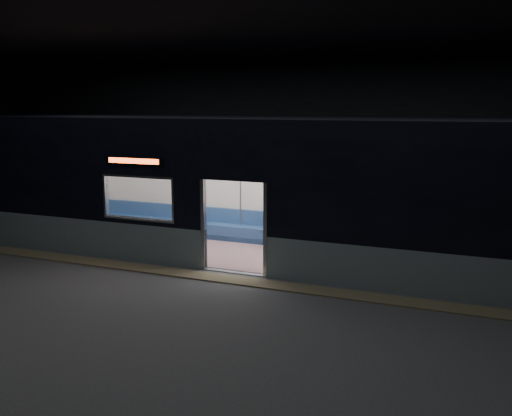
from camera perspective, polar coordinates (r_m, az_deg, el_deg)
The scene contains 7 objects.
station_floor at distance 11.12m, azimuth -4.51°, elevation -8.37°, with size 24.00×14.00×0.01m, color #47494C.
station_envelope at distance 10.51m, azimuth -4.81°, elevation 10.88°, with size 24.00×14.00×5.00m.
tactile_strip at distance 11.59m, azimuth -3.31°, elevation -7.46°, with size 22.80×0.50×0.03m, color #8C7F59.
metro_car at distance 12.96m, azimuth 0.31°, elevation 2.84°, with size 18.00×3.04×3.35m.
passenger at distance 14.02m, azimuth 2.32°, elevation -0.86°, with size 0.43×0.71×1.39m.
handbag at distance 13.84m, azimuth 1.95°, elevation -1.55°, with size 0.28×0.24×0.14m, color black.
transit_map at distance 13.70m, azimuth 10.49°, elevation 1.37°, with size 0.89×0.03×0.58m, color white.
Camera 1 is at (4.66, -9.42, 3.65)m, focal length 38.00 mm.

